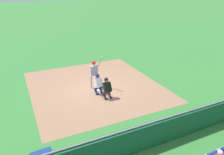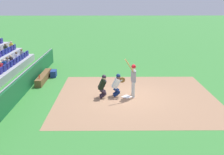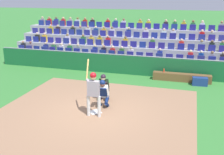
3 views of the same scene
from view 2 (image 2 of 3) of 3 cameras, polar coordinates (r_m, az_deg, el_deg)
ground_plane at (r=14.81m, az=3.13°, el=-4.09°), size 160.00×160.00×0.00m
infield_dirt_patch at (r=14.85m, az=5.06°, el=-4.06°), size 7.99×8.59×0.01m
home_plate_marker at (r=14.81m, az=3.13°, el=-4.03°), size 0.62×0.62×0.02m
batter_at_plate at (r=14.55m, az=4.50°, el=0.17°), size 0.69×0.64×2.19m
catcher_crouching at (r=14.70m, az=1.06°, el=-1.29°), size 0.49×0.74×1.28m
home_plate_umpire at (r=14.50m, az=-1.95°, el=-1.59°), size 0.49×0.49×1.29m
dugout_wall at (r=15.35m, az=-18.90°, el=-1.99°), size 17.35×0.24×1.19m
dugout_bench at (r=18.24m, az=-14.16°, el=0.04°), size 3.14×0.40×0.44m
water_bottle_on_bench at (r=17.24m, az=-15.03°, el=0.17°), size 0.07×0.07×0.20m
equipment_duffel_bag at (r=19.04m, az=-12.17°, el=0.83°), size 0.80×0.41×0.43m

